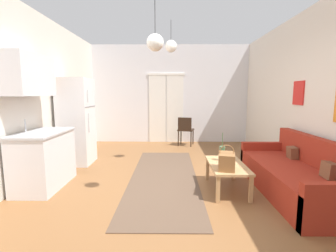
{
  "coord_description": "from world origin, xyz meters",
  "views": [
    {
      "loc": [
        0.01,
        -3.45,
        1.47
      ],
      "look_at": [
        -0.03,
        1.06,
        0.85
      ],
      "focal_mm": 25.5,
      "sensor_mm": 36.0,
      "label": 1
    }
  ],
  "objects_px": {
    "bamboo_vase": "(222,153)",
    "accent_chair": "(185,129)",
    "coffee_table": "(227,167)",
    "pendant_lamp_near": "(155,43)",
    "couch": "(298,176)",
    "refrigerator": "(77,121)",
    "handbag": "(227,161)",
    "pendant_lamp_far": "(171,46)"
  },
  "relations": [
    {
      "from": "couch",
      "to": "accent_chair",
      "type": "height_order",
      "value": "couch"
    },
    {
      "from": "bamboo_vase",
      "to": "accent_chair",
      "type": "bearing_deg",
      "value": 97.8
    },
    {
      "from": "couch",
      "to": "pendant_lamp_far",
      "type": "relative_size",
      "value": 3.52
    },
    {
      "from": "couch",
      "to": "accent_chair",
      "type": "xyz_separation_m",
      "value": [
        -1.45,
        3.26,
        0.21
      ]
    },
    {
      "from": "coffee_table",
      "to": "bamboo_vase",
      "type": "bearing_deg",
      "value": 100.52
    },
    {
      "from": "handbag",
      "to": "accent_chair",
      "type": "bearing_deg",
      "value": 96.18
    },
    {
      "from": "coffee_table",
      "to": "pendant_lamp_far",
      "type": "bearing_deg",
      "value": 122.49
    },
    {
      "from": "coffee_table",
      "to": "pendant_lamp_near",
      "type": "bearing_deg",
      "value": -160.16
    },
    {
      "from": "coffee_table",
      "to": "handbag",
      "type": "xyz_separation_m",
      "value": [
        -0.07,
        -0.25,
        0.17
      ]
    },
    {
      "from": "refrigerator",
      "to": "bamboo_vase",
      "type": "bearing_deg",
      "value": -23.12
    },
    {
      "from": "coffee_table",
      "to": "refrigerator",
      "type": "relative_size",
      "value": 0.55
    },
    {
      "from": "couch",
      "to": "pendant_lamp_near",
      "type": "bearing_deg",
      "value": -173.17
    },
    {
      "from": "refrigerator",
      "to": "pendant_lamp_far",
      "type": "distance_m",
      "value": 2.47
    },
    {
      "from": "refrigerator",
      "to": "pendant_lamp_far",
      "type": "xyz_separation_m",
      "value": [
        1.96,
        -0.04,
        1.5
      ]
    },
    {
      "from": "refrigerator",
      "to": "handbag",
      "type": "bearing_deg",
      "value": -30.86
    },
    {
      "from": "couch",
      "to": "pendant_lamp_near",
      "type": "xyz_separation_m",
      "value": [
        -2.07,
        -0.25,
        1.85
      ]
    },
    {
      "from": "bamboo_vase",
      "to": "pendant_lamp_far",
      "type": "distance_m",
      "value": 2.34
    },
    {
      "from": "pendant_lamp_near",
      "to": "couch",
      "type": "bearing_deg",
      "value": 6.83
    },
    {
      "from": "couch",
      "to": "coffee_table",
      "type": "relative_size",
      "value": 2.21
    },
    {
      "from": "refrigerator",
      "to": "accent_chair",
      "type": "relative_size",
      "value": 2.2
    },
    {
      "from": "couch",
      "to": "accent_chair",
      "type": "bearing_deg",
      "value": 113.97
    },
    {
      "from": "bamboo_vase",
      "to": "accent_chair",
      "type": "height_order",
      "value": "bamboo_vase"
    },
    {
      "from": "couch",
      "to": "pendant_lamp_far",
      "type": "bearing_deg",
      "value": 141.62
    },
    {
      "from": "handbag",
      "to": "pendant_lamp_far",
      "type": "distance_m",
      "value": 2.58
    },
    {
      "from": "bamboo_vase",
      "to": "handbag",
      "type": "relative_size",
      "value": 1.23
    },
    {
      "from": "accent_chair",
      "to": "coffee_table",
      "type": "bearing_deg",
      "value": 113.1
    },
    {
      "from": "couch",
      "to": "bamboo_vase",
      "type": "height_order",
      "value": "bamboo_vase"
    },
    {
      "from": "pendant_lamp_far",
      "to": "accent_chair",
      "type": "bearing_deg",
      "value": 76.77
    },
    {
      "from": "handbag",
      "to": "coffee_table",
      "type": "bearing_deg",
      "value": 74.23
    },
    {
      "from": "coffee_table",
      "to": "accent_chair",
      "type": "height_order",
      "value": "accent_chair"
    },
    {
      "from": "couch",
      "to": "refrigerator",
      "type": "relative_size",
      "value": 1.22
    },
    {
      "from": "handbag",
      "to": "pendant_lamp_far",
      "type": "height_order",
      "value": "pendant_lamp_far"
    },
    {
      "from": "coffee_table",
      "to": "refrigerator",
      "type": "bearing_deg",
      "value": 153.81
    },
    {
      "from": "couch",
      "to": "bamboo_vase",
      "type": "xyz_separation_m",
      "value": [
        -1.05,
        0.33,
        0.26
      ]
    },
    {
      "from": "bamboo_vase",
      "to": "accent_chair",
      "type": "xyz_separation_m",
      "value": [
        -0.4,
        2.93,
        -0.05
      ]
    },
    {
      "from": "couch",
      "to": "handbag",
      "type": "relative_size",
      "value": 5.95
    },
    {
      "from": "handbag",
      "to": "refrigerator",
      "type": "distance_m",
      "value": 3.22
    },
    {
      "from": "refrigerator",
      "to": "coffee_table",
      "type": "bearing_deg",
      "value": -26.19
    },
    {
      "from": "bamboo_vase",
      "to": "pendant_lamp_near",
      "type": "relative_size",
      "value": 0.5
    },
    {
      "from": "handbag",
      "to": "accent_chair",
      "type": "distance_m",
      "value": 3.4
    },
    {
      "from": "couch",
      "to": "coffee_table",
      "type": "height_order",
      "value": "couch"
    },
    {
      "from": "handbag",
      "to": "refrigerator",
      "type": "height_order",
      "value": "refrigerator"
    }
  ]
}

